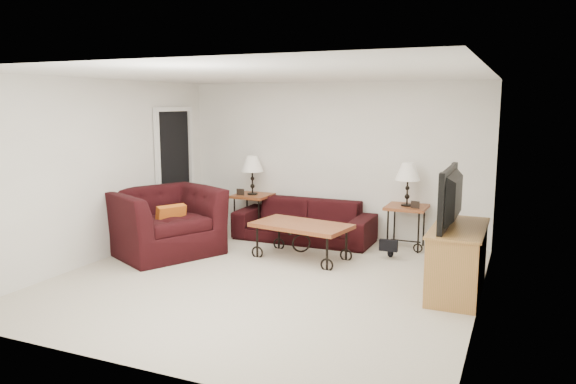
% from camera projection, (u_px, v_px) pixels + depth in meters
% --- Properties ---
extents(ground, '(5.00, 5.00, 0.00)m').
position_uv_depth(ground, '(266.00, 280.00, 6.80)').
color(ground, beige).
rests_on(ground, ground).
extents(wall_back, '(5.00, 0.02, 2.50)m').
position_uv_depth(wall_back, '(332.00, 160.00, 8.87)').
color(wall_back, white).
rests_on(wall_back, ground).
extents(wall_front, '(5.00, 0.02, 2.50)m').
position_uv_depth(wall_front, '(128.00, 221.00, 4.34)').
color(wall_front, white).
rests_on(wall_front, ground).
extents(wall_left, '(0.02, 5.00, 2.50)m').
position_uv_depth(wall_left, '(103.00, 170.00, 7.58)').
color(wall_left, white).
rests_on(wall_left, ground).
extents(wall_right, '(0.02, 5.00, 2.50)m').
position_uv_depth(wall_right, '(484.00, 194.00, 5.62)').
color(wall_right, white).
rests_on(wall_right, ground).
extents(ceiling, '(5.00, 5.00, 0.00)m').
position_uv_depth(ceiling, '(264.00, 75.00, 6.40)').
color(ceiling, white).
rests_on(ceiling, wall_back).
extents(doorway, '(0.08, 0.94, 2.04)m').
position_uv_depth(doorway, '(175.00, 173.00, 9.10)').
color(doorway, black).
rests_on(doorway, ground).
extents(sofa, '(2.19, 0.86, 0.64)m').
position_uv_depth(sofa, '(304.00, 221.00, 8.70)').
color(sofa, black).
rests_on(sofa, ground).
extents(side_table_left, '(0.60, 0.60, 0.65)m').
position_uv_depth(side_table_left, '(253.00, 213.00, 9.25)').
color(side_table_left, brown).
rests_on(side_table_left, ground).
extents(side_table_right, '(0.60, 0.60, 0.65)m').
position_uv_depth(side_table_right, '(406.00, 227.00, 8.24)').
color(side_table_right, brown).
rests_on(side_table_right, ground).
extents(lamp_left, '(0.37, 0.37, 0.65)m').
position_uv_depth(lamp_left, '(252.00, 175.00, 9.15)').
color(lamp_left, black).
rests_on(lamp_left, side_table_left).
extents(lamp_right, '(0.37, 0.37, 0.65)m').
position_uv_depth(lamp_right, '(408.00, 184.00, 8.13)').
color(lamp_right, black).
rests_on(lamp_right, side_table_right).
extents(photo_frame_left, '(0.13, 0.04, 0.11)m').
position_uv_depth(photo_frame_left, '(240.00, 192.00, 9.11)').
color(photo_frame_left, black).
rests_on(photo_frame_left, side_table_left).
extents(photo_frame_right, '(0.13, 0.04, 0.11)m').
position_uv_depth(photo_frame_right, '(415.00, 205.00, 7.98)').
color(photo_frame_right, black).
rests_on(photo_frame_right, side_table_right).
extents(coffee_table, '(1.45, 0.94, 0.50)m').
position_uv_depth(coffee_table, '(301.00, 241.00, 7.69)').
color(coffee_table, brown).
rests_on(coffee_table, ground).
extents(armchair, '(1.78, 1.87, 0.94)m').
position_uv_depth(armchair, '(164.00, 222.00, 7.93)').
color(armchair, black).
rests_on(armchair, ground).
extents(throw_pillow, '(0.29, 0.43, 0.43)m').
position_uv_depth(throw_pillow, '(171.00, 220.00, 7.81)').
color(throw_pillow, '#C25618').
rests_on(throw_pillow, armchair).
extents(tv_stand, '(0.54, 1.30, 0.78)m').
position_uv_depth(tv_stand, '(458.00, 260.00, 6.27)').
color(tv_stand, '#A76A3E').
rests_on(tv_stand, ground).
extents(television, '(0.15, 1.17, 0.67)m').
position_uv_depth(television, '(459.00, 197.00, 6.16)').
color(television, black).
rests_on(television, tv_stand).
extents(backpack, '(0.40, 0.32, 0.50)m').
position_uv_depth(backpack, '(391.00, 240.00, 7.74)').
color(backpack, black).
rests_on(backpack, ground).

